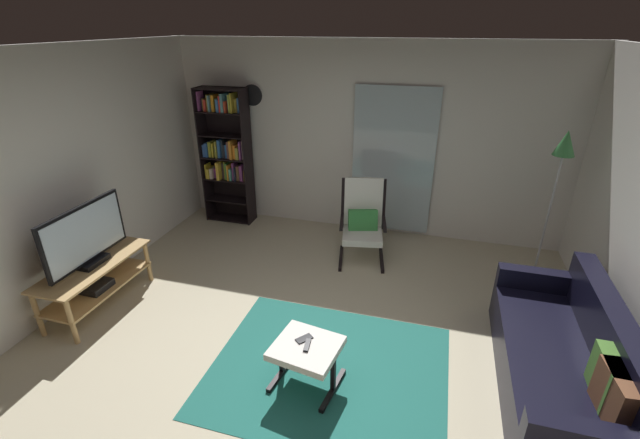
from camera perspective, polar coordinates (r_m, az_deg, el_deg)
The scene contains 15 objects.
ground_plane at distance 4.07m, azimuth -2.59°, elevation -18.31°, with size 7.02×7.02×0.00m, color #C3B899.
wall_back at distance 5.97m, azimuth 6.08°, elevation 10.41°, with size 5.60×0.06×2.60m, color silver.
wall_left at distance 4.85m, azimuth -34.84°, elevation 2.52°, with size 0.06×6.00×2.60m, color silver.
glass_door_panel at distance 5.92m, azimuth 9.66°, elevation 7.56°, with size 1.10×0.01×2.00m, color silver.
area_rug at distance 3.99m, azimuth 1.13°, elevation -19.31°, with size 2.04×1.68×0.01m, color #21675C.
tv_stand at distance 5.08m, azimuth -27.74°, elevation -6.97°, with size 0.50×1.24×0.52m.
television at distance 4.87m, azimuth -28.77°, elevation -2.07°, with size 0.20×1.02×0.64m.
bookshelf_near_tv at distance 6.42m, azimuth -12.37°, elevation 9.02°, with size 0.71×0.30×1.97m.
leather_sofa at distance 4.10m, azimuth 29.94°, elevation -16.37°, with size 0.81×1.96×0.82m.
lounge_armchair at distance 5.38m, azimuth 5.73°, elevation 0.09°, with size 0.67×0.74×1.02m.
ottoman at distance 3.65m, azimuth -1.82°, elevation -17.23°, with size 0.59×0.55×0.40m.
tv_remote at distance 3.59m, azimuth -1.72°, elevation -16.40°, with size 0.04×0.14×0.02m, color black.
cell_phone at distance 3.66m, azimuth -2.12°, elevation -15.59°, with size 0.07×0.14×0.01m, color black.
floor_lamp_by_shelf at distance 5.19m, azimuth 29.59°, elevation 7.16°, with size 0.22×0.22×1.78m.
wall_clock at distance 6.26m, azimuth -8.99°, elevation 16.07°, with size 0.29×0.03×0.29m.
Camera 1 is at (0.98, -2.80, 2.79)m, focal length 24.00 mm.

